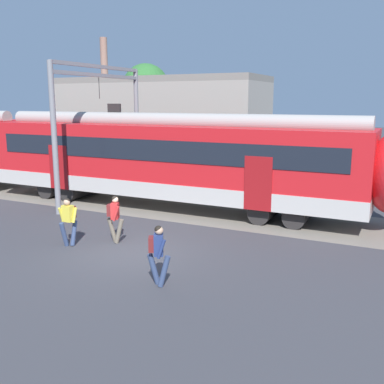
{
  "coord_description": "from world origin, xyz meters",
  "views": [
    {
      "loc": [
        7.87,
        -11.61,
        4.86
      ],
      "look_at": [
        0.84,
        2.78,
        1.6
      ],
      "focal_mm": 42.0,
      "sensor_mm": 36.0,
      "label": 1
    }
  ],
  "objects_px": {
    "commuter_train": "(27,150)",
    "pedestrian_yellow": "(69,218)",
    "pedestrian_navy": "(158,250)",
    "pedestrian_red": "(114,215)"
  },
  "relations": [
    {
      "from": "commuter_train",
      "to": "pedestrian_yellow",
      "type": "distance_m",
      "value": 10.66
    },
    {
      "from": "pedestrian_navy",
      "to": "pedestrian_yellow",
      "type": "bearing_deg",
      "value": 160.14
    },
    {
      "from": "pedestrian_red",
      "to": "pedestrian_navy",
      "type": "bearing_deg",
      "value": -38.51
    },
    {
      "from": "commuter_train",
      "to": "pedestrian_navy",
      "type": "height_order",
      "value": "commuter_train"
    },
    {
      "from": "commuter_train",
      "to": "pedestrian_yellow",
      "type": "xyz_separation_m",
      "value": [
        8.41,
        -6.43,
        -1.26
      ]
    },
    {
      "from": "commuter_train",
      "to": "pedestrian_navy",
      "type": "relative_size",
      "value": 22.83
    },
    {
      "from": "pedestrian_yellow",
      "to": "pedestrian_navy",
      "type": "xyz_separation_m",
      "value": [
        4.42,
        -1.6,
        0.0
      ]
    },
    {
      "from": "commuter_train",
      "to": "pedestrian_red",
      "type": "distance_m",
      "value": 11.1
    },
    {
      "from": "commuter_train",
      "to": "pedestrian_red",
      "type": "bearing_deg",
      "value": -29.59
    },
    {
      "from": "pedestrian_red",
      "to": "pedestrian_navy",
      "type": "xyz_separation_m",
      "value": [
        3.24,
        -2.58,
        0.0
      ]
    }
  ]
}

